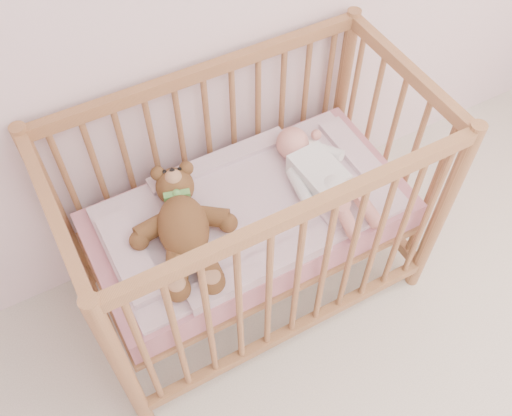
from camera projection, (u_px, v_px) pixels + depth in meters
crib at (250, 217)px, 2.21m from camera, size 1.36×0.76×1.00m
mattress at (250, 220)px, 2.23m from camera, size 1.22×0.62×0.13m
blanket at (250, 208)px, 2.17m from camera, size 1.10×0.58×0.06m
baby at (318, 171)px, 2.18m from camera, size 0.32×0.60×0.14m
teddy_bear at (183, 228)px, 2.01m from camera, size 0.54×0.66×0.16m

